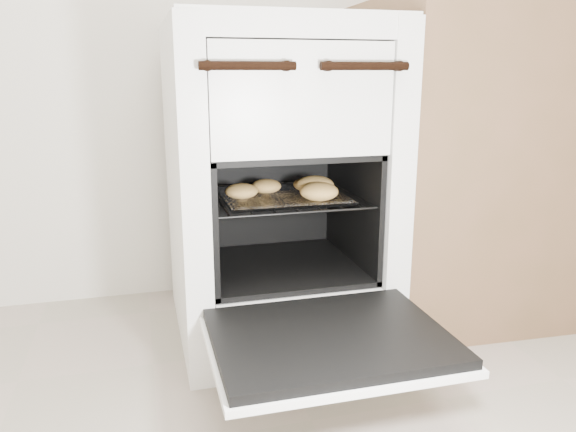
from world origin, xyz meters
name	(u,v)px	position (x,y,z in m)	size (l,w,h in m)	color
stove	(275,188)	(0.04, 1.18, 0.43)	(0.58, 0.64, 0.88)	white
oven_door	(329,340)	(0.04, 0.69, 0.19)	(0.52, 0.40, 0.04)	black
oven_rack	(281,196)	(0.04, 1.12, 0.42)	(0.42, 0.40, 0.01)	black
foil_sheet	(283,196)	(0.04, 1.10, 0.43)	(0.33, 0.29, 0.01)	silver
baked_rolls	(296,188)	(0.07, 1.07, 0.45)	(0.30, 0.24, 0.05)	tan
counter	(509,158)	(0.84, 1.22, 0.48)	(0.96, 0.64, 0.96)	brown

